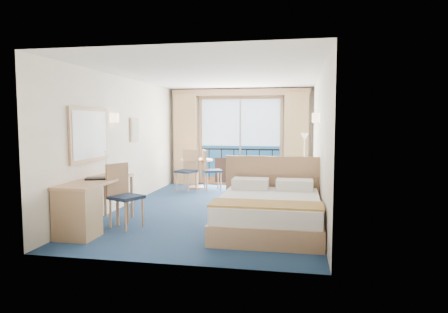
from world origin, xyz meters
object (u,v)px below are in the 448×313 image
floor_lamp (304,148)px  desk_chair (122,191)px  bed (270,211)px  nightstand (305,199)px  desk (82,207)px  table_chair_a (209,167)px  table_chair_b (188,168)px  armchair (290,178)px  round_table (197,166)px

floor_lamp → desk_chair: 4.97m
bed → nightstand: bearing=63.5°
bed → nightstand: size_ratio=3.62×
nightstand → desk: (-3.45, -2.07, 0.15)m
table_chair_a → nightstand: bearing=-156.9°
nightstand → floor_lamp: floor_lamp is taller
desk → desk_chair: 0.75m
floor_lamp → table_chair_b: bearing=-175.3°
armchair → round_table: bearing=-27.4°
nightstand → armchair: size_ratio=0.68×
floor_lamp → table_chair_a: 2.48m
round_table → desk_chair: bearing=-93.2°
desk_chair → round_table: desk_chair is taller
table_chair_b → table_chair_a: bearing=37.6°
armchair → desk_chair: 4.60m
floor_lamp → desk_chair: bearing=-128.3°
nightstand → table_chair_b: (-2.93, 2.20, 0.30)m
round_table → bed: bearing=-60.0°
desk_chair → floor_lamp: bearing=-13.6°
desk_chair → round_table: size_ratio=1.24×
bed → nightstand: bed is taller
round_table → table_chair_b: bearing=-102.5°
nightstand → desk_chair: size_ratio=0.55×
armchair → table_chair_a: table_chair_a is taller
bed → desk: bed is taller
table_chair_a → floor_lamp: bearing=-111.1°
bed → nightstand: (0.60, 1.20, -0.02)m
desk → table_chair_a: table_chair_a is taller
table_chair_a → desk_chair: bearing=148.1°
armchair → table_chair_a: bearing=-21.5°
nightstand → table_chair_b: table_chair_b is taller
desk_chair → round_table: (0.23, 4.11, -0.02)m
floor_lamp → desk_chair: (-3.06, -3.88, -0.53)m
floor_lamp → desk_chair: floor_lamp is taller
table_chair_b → desk: bearing=-78.9°
floor_lamp → round_table: floor_lamp is taller
floor_lamp → round_table: bearing=175.4°
floor_lamp → table_chair_a: bearing=-178.7°
desk_chair → nightstand: bearing=-40.0°
bed → round_table: bed is taller
armchair → round_table: armchair is taller
nightstand → table_chair_a: 3.41m
desk → table_chair_a: (1.03, 4.45, 0.14)m
round_table → floor_lamp: bearing=-4.6°
desk_chair → table_chair_b: desk_chair is taller
desk → round_table: (0.62, 4.73, 0.14)m
table_chair_a → armchair: bearing=-115.7°
table_chair_b → desk_chair: bearing=-74.0°
desk → round_table: bearing=82.6°
bed → table_chair_b: 4.13m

